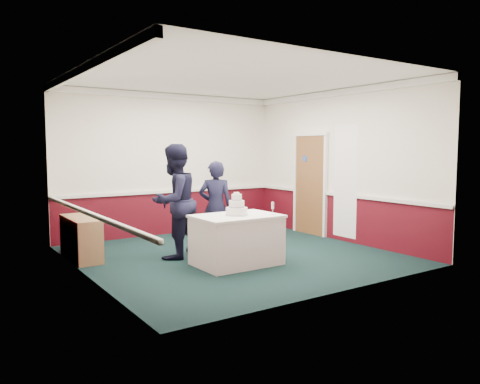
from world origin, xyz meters
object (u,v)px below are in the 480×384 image
person_woman (216,207)px  wedding_cake (237,208)px  sideboard (81,238)px  cake_table (237,239)px  cake_knife (242,217)px  person_man (174,201)px  champagne_flute (273,206)px

person_woman → wedding_cake: bearing=113.0°
sideboard → cake_table: (1.95, -1.74, 0.05)m
cake_knife → person_woman: bearing=91.8°
sideboard → person_man: person_man is taller
champagne_flute → person_woman: 1.24m
sideboard → wedding_cake: 2.68m
cake_table → person_man: 1.27m
champagne_flute → person_man: (-1.12, 1.23, 0.03)m
champagne_flute → person_man: bearing=132.1°
cake_table → person_woman: person_woman is taller
champagne_flute → person_man: size_ratio=0.11×
cake_table → person_woman: (0.15, 0.90, 0.41)m
wedding_cake → cake_knife: (-0.03, -0.20, -0.11)m
cake_table → wedding_cake: size_ratio=3.63×
sideboard → champagne_flute: 3.23m
cake_table → champagne_flute: size_ratio=6.44×
cake_table → champagne_flute: (0.50, -0.28, 0.53)m
cake_table → cake_knife: (-0.03, -0.20, 0.39)m
wedding_cake → person_woman: bearing=80.5°
cake_table → wedding_cake: bearing=90.0°
cake_table → wedding_cake: wedding_cake is taller
wedding_cake → person_woman: 0.92m
sideboard → person_man: bearing=-30.5°
wedding_cake → person_woman: (0.15, 0.90, -0.09)m
cake_knife → person_woman: 1.12m
cake_table → cake_knife: cake_knife is taller
sideboard → champagne_flute: bearing=-39.5°
champagne_flute → person_woman: person_woman is taller
wedding_cake → person_man: person_man is taller
sideboard → cake_knife: size_ratio=5.45×
wedding_cake → cake_knife: bearing=-98.5°
cake_table → person_man: size_ratio=0.69×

